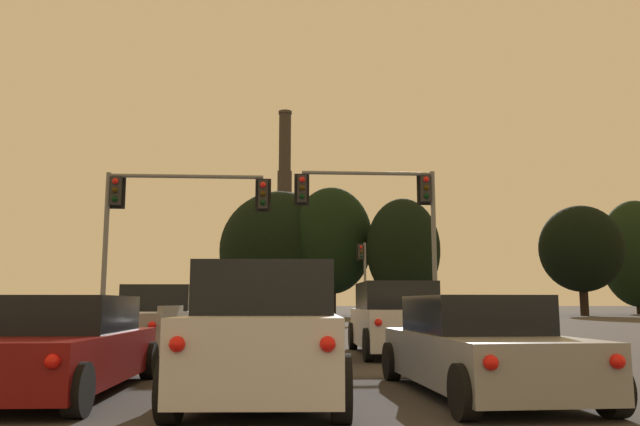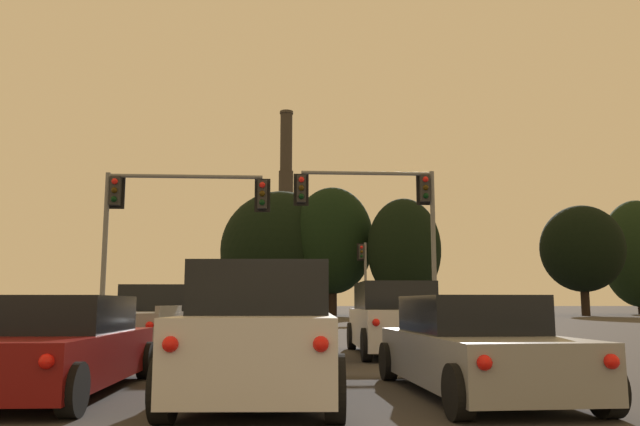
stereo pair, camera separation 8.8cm
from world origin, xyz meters
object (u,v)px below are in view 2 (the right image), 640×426
at_px(sedan_right_lane_second, 474,348).
at_px(traffic_light_overhead_left, 162,211).
at_px(suv_right_lane_front, 394,319).
at_px(pickup_truck_left_lane_front, 146,323).
at_px(sedan_left_lane_second, 58,348).
at_px(traffic_light_overhead_right, 388,209).
at_px(suv_center_lane_second, 264,333).
at_px(traffic_light_far_right, 364,269).
at_px(smokestack, 286,229).
at_px(hatchback_center_lane_front, 276,332).

bearing_deg(sedan_right_lane_second, traffic_light_overhead_left, 115.78).
relative_size(suv_right_lane_front, pickup_truck_left_lane_front, 0.89).
relative_size(sedan_right_lane_second, pickup_truck_left_lane_front, 0.86).
bearing_deg(sedan_left_lane_second, traffic_light_overhead_right, 62.66).
xyz_separation_m(suv_center_lane_second, traffic_light_overhead_right, (4.27, 14.35, 3.99)).
xyz_separation_m(traffic_light_far_right, traffic_light_overhead_left, (-10.22, -22.21, 0.88)).
bearing_deg(traffic_light_far_right, traffic_light_overhead_left, -114.71).
relative_size(suv_center_lane_second, traffic_light_far_right, 0.88).
height_order(sedan_right_lane_second, traffic_light_far_right, traffic_light_far_right).
bearing_deg(smokestack, suv_right_lane_front, -89.18).
distance_m(pickup_truck_left_lane_front, traffic_light_overhead_left, 7.18).
distance_m(sedan_left_lane_second, hatchback_center_lane_front, 5.96).
xyz_separation_m(suv_center_lane_second, pickup_truck_left_lane_front, (-3.23, 7.44, -0.09)).
xyz_separation_m(sedan_left_lane_second, traffic_light_overhead_right, (7.30, 13.86, 4.22)).
xyz_separation_m(pickup_truck_left_lane_front, traffic_light_far_right, (9.35, 28.24, 2.92)).
bearing_deg(traffic_light_overhead_right, pickup_truck_left_lane_front, -137.37).
relative_size(suv_center_lane_second, suv_right_lane_front, 1.01).
height_order(suv_center_lane_second, traffic_light_overhead_right, traffic_light_overhead_right).
xyz_separation_m(sedan_right_lane_second, smokestack, (-1.99, 154.37, 20.05)).
distance_m(sedan_left_lane_second, pickup_truck_left_lane_front, 6.96).
xyz_separation_m(sedan_left_lane_second, traffic_light_overhead_left, (-1.07, 12.98, 3.94)).
height_order(traffic_light_overhead_left, smokestack, smokestack).
bearing_deg(sedan_right_lane_second, sedan_left_lane_second, 173.69).
height_order(suv_center_lane_second, traffic_light_far_right, traffic_light_far_right).
xyz_separation_m(sedan_left_lane_second, traffic_light_far_right, (9.15, 35.19, 3.06)).
height_order(sedan_right_lane_second, hatchback_center_lane_front, hatchback_center_lane_front).
bearing_deg(hatchback_center_lane_front, suv_center_lane_second, -93.68).
distance_m(suv_center_lane_second, sedan_right_lane_second, 3.06).
relative_size(sedan_left_lane_second, traffic_light_far_right, 0.83).
distance_m(suv_right_lane_front, traffic_light_far_right, 28.76).
bearing_deg(smokestack, pickup_truck_left_lane_front, -91.67).
distance_m(suv_center_lane_second, smokestack, 155.71).
height_order(suv_right_lane_front, hatchback_center_lane_front, suv_right_lane_front).
height_order(suv_center_lane_second, sedan_right_lane_second, suv_center_lane_second).
relative_size(suv_right_lane_front, hatchback_center_lane_front, 1.19).
bearing_deg(suv_center_lane_second, traffic_light_far_right, 83.14).
distance_m(hatchback_center_lane_front, traffic_light_overhead_right, 10.60).
height_order(suv_right_lane_front, traffic_light_overhead_right, traffic_light_overhead_right).
bearing_deg(traffic_light_overhead_right, traffic_light_overhead_left, -173.99).
xyz_separation_m(sedan_right_lane_second, traffic_light_overhead_left, (-7.16, 13.41, 3.94)).
bearing_deg(hatchback_center_lane_front, traffic_light_far_right, 76.40).
height_order(sedan_right_lane_second, traffic_light_overhead_right, traffic_light_overhead_right).
height_order(pickup_truck_left_lane_front, hatchback_center_lane_front, pickup_truck_left_lane_front).
distance_m(sedan_left_lane_second, traffic_light_far_right, 36.49).
bearing_deg(hatchback_center_lane_front, sedan_right_lane_second, -64.29).
bearing_deg(suv_right_lane_front, sedan_right_lane_second, -89.63).
bearing_deg(suv_center_lane_second, suv_right_lane_front, 69.19).
relative_size(hatchback_center_lane_front, traffic_light_overhead_left, 0.69).
height_order(suv_right_lane_front, smokestack, smokestack).
relative_size(suv_center_lane_second, traffic_light_overhead_right, 0.78).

